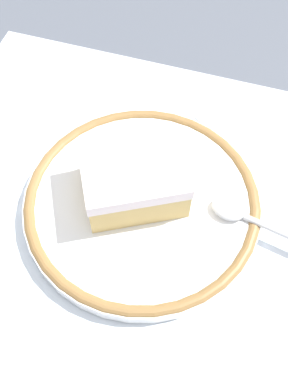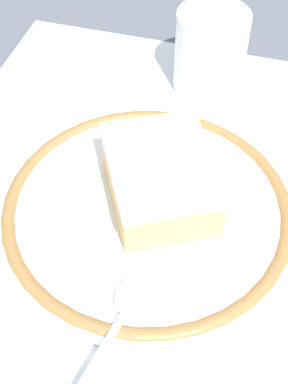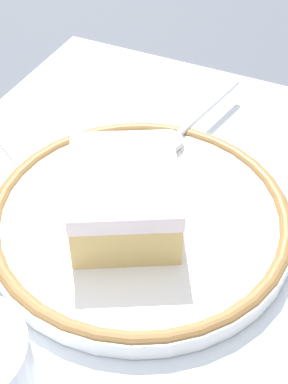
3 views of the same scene
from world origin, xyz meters
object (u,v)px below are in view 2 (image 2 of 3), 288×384
object	(u,v)px
cake_slice	(161,179)
plate	(144,213)
cup	(210,57)
spoon	(121,318)

from	to	relation	value
cake_slice	plate	bearing A→B (deg)	-35.78
cup	spoon	bearing A→B (deg)	-0.57
spoon	cup	distance (m)	0.27
spoon	cup	bearing A→B (deg)	179.43
plate	cake_slice	size ratio (longest dim) A/B	1.94
spoon	cup	world-z (taller)	cup
plate	spoon	world-z (taller)	spoon
plate	cup	size ratio (longest dim) A/B	2.87
cake_slice	spoon	xyz separation A→B (m)	(0.11, 0.00, -0.02)
cake_slice	cup	world-z (taller)	cup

